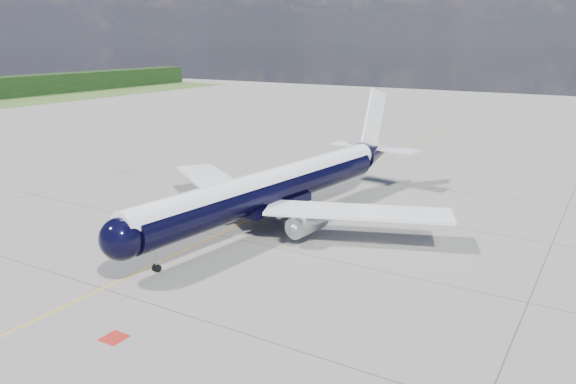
# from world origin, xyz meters

# --- Properties ---
(ground) EXTENTS (320.00, 320.00, 0.00)m
(ground) POSITION_xyz_m (0.00, 30.00, 0.00)
(ground) COLOR gray
(ground) RESTS_ON ground
(taxiway_centerline) EXTENTS (0.16, 160.00, 0.01)m
(taxiway_centerline) POSITION_xyz_m (0.00, 25.00, 0.00)
(taxiway_centerline) COLOR #F2AB0C
(taxiway_centerline) RESTS_ON ground
(red_marking) EXTENTS (1.60, 1.60, 0.01)m
(red_marking) POSITION_xyz_m (6.80, -10.00, 0.00)
(red_marking) COLOR maroon
(red_marking) RESTS_ON ground
(main_airliner) EXTENTS (37.91, 46.43, 13.42)m
(main_airliner) POSITION_xyz_m (3.33, 16.63, 4.16)
(main_airliner) COLOR black
(main_airliner) RESTS_ON ground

